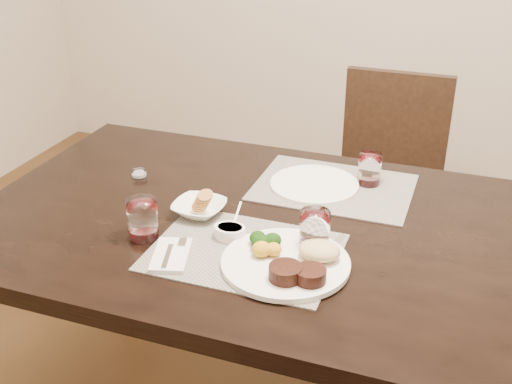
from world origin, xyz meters
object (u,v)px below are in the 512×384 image
(chair_far, at_px, (387,175))
(far_plate, at_px, (314,184))
(dinner_plate, at_px, (291,261))
(steak_knife, at_px, (324,262))
(wine_glass_near, at_px, (314,233))
(cracker_bowl, at_px, (199,208))

(chair_far, relative_size, far_plate, 3.40)
(chair_far, bearing_deg, far_plate, -100.32)
(chair_far, relative_size, dinner_plate, 2.89)
(far_plate, bearing_deg, chair_far, 79.68)
(steak_knife, distance_m, wine_glass_near, 0.08)
(steak_knife, xyz_separation_m, wine_glass_near, (-0.04, 0.06, 0.04))
(dinner_plate, relative_size, steak_knife, 1.41)
(wine_glass_near, bearing_deg, chair_far, 88.16)
(dinner_plate, xyz_separation_m, steak_knife, (0.07, 0.04, -0.01))
(chair_far, xyz_separation_m, wine_glass_near, (-0.03, -1.03, 0.30))
(far_plate, bearing_deg, steak_knife, -71.53)
(cracker_bowl, bearing_deg, steak_knife, -18.06)
(steak_knife, relative_size, cracker_bowl, 1.53)
(steak_knife, distance_m, cracker_bowl, 0.41)
(wine_glass_near, bearing_deg, dinner_plate, -106.34)
(chair_far, height_order, dinner_plate, chair_far)
(chair_far, relative_size, steak_knife, 4.08)
(steak_knife, relative_size, far_plate, 0.83)
(dinner_plate, height_order, steak_knife, dinner_plate)
(dinner_plate, bearing_deg, far_plate, 92.43)
(chair_far, distance_m, cracker_bowl, 1.07)
(cracker_bowl, xyz_separation_m, wine_glass_near, (0.34, -0.07, 0.03))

